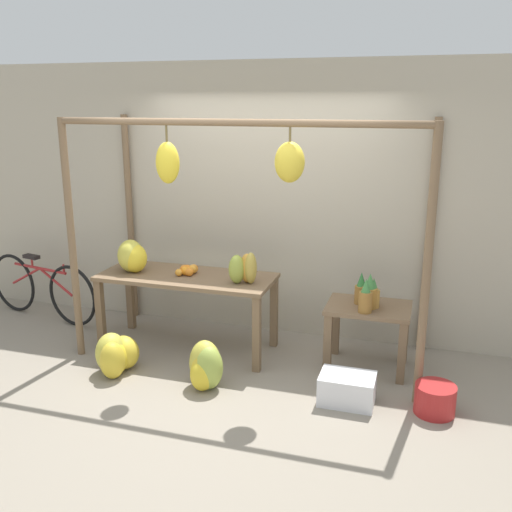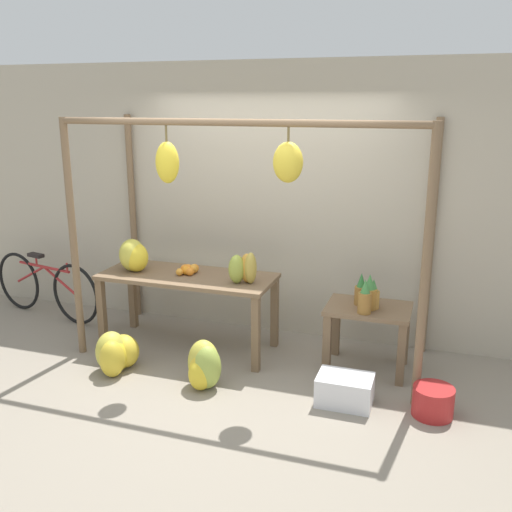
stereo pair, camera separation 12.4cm
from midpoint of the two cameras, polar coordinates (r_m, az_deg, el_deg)
The scene contains 14 objects.
ground_plane at distance 5.12m, azimuth -3.66°, elevation -12.81°, with size 20.00×20.00×0.00m, color gray.
shop_wall_back at distance 5.92m, azimuth 0.85°, elevation 5.46°, with size 8.00×0.08×2.80m.
stall_awning at distance 5.04m, azimuth -1.95°, elevation 5.57°, with size 3.26×1.24×2.27m.
display_table_main at distance 5.64m, azimuth -7.54°, elevation -2.95°, with size 1.71×0.69×0.76m.
display_table_side at distance 5.33m, azimuth 10.48°, elevation -6.36°, with size 0.75×0.54×0.61m.
banana_pile_on_table at distance 5.77m, azimuth -12.86°, elevation -0.07°, with size 0.41×0.38×0.32m.
orange_pile at distance 5.63m, azimuth -7.48°, elevation -1.40°, with size 0.18×0.22×0.09m.
pineapple_cluster at distance 5.18m, azimuth 10.41°, elevation -3.78°, with size 0.23×0.33×0.32m.
banana_pile_ground_left at distance 5.44m, azimuth -14.52°, elevation -9.58°, with size 0.42×0.54×0.37m.
banana_pile_ground_right at distance 5.02m, azimuth -5.79°, elevation -11.01°, with size 0.38×0.38×0.42m.
fruit_crate_white at distance 4.85m, azimuth 8.36°, elevation -13.01°, with size 0.45×0.32×0.24m.
blue_bucket at distance 4.85m, azimuth 16.75°, elevation -13.56°, with size 0.32×0.32×0.24m.
parked_bicycle at distance 6.93m, azimuth -21.12°, elevation -2.98°, with size 1.61×0.38×0.73m.
papaya_pile at distance 5.28m, azimuth -1.85°, elevation -1.26°, with size 0.29×0.24×0.30m.
Camera 1 is at (1.57, -4.23, 2.41)m, focal length 40.00 mm.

